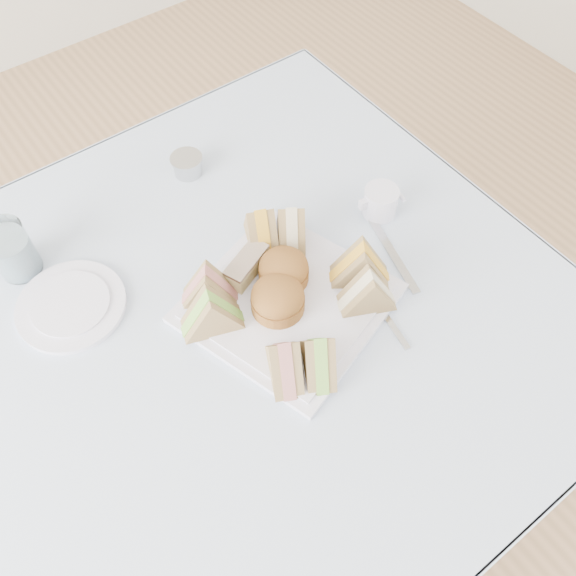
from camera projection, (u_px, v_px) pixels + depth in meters
floor at (263, 458)px, 1.63m from camera, size 4.00×4.00×0.00m
table at (257, 402)px, 1.32m from camera, size 0.90×0.90×0.74m
tablecloth at (248, 311)px, 1.01m from camera, size 1.02×1.02×0.01m
serving_plate at (288, 303)px, 1.01m from camera, size 0.37×0.37×0.01m
sandwich_fl_a at (284, 358)px, 0.90m from camera, size 0.08×0.11×0.09m
sandwich_fl_b at (319, 353)px, 0.90m from camera, size 0.08×0.10×0.08m
sandwich_fr_a at (361, 262)px, 0.99m from camera, size 0.11×0.10×0.09m
sandwich_fr_b at (369, 289)px, 0.97m from camera, size 0.10×0.08×0.08m
sandwich_bl_a at (211, 310)px, 0.94m from camera, size 0.11×0.08×0.09m
sandwich_bl_b at (208, 284)px, 0.97m from camera, size 0.10×0.09×0.08m
sandwich_br_a at (291, 225)px, 1.04m from camera, size 0.09×0.10×0.09m
sandwich_br_b at (261, 228)px, 1.04m from camera, size 0.08×0.11×0.09m
scone_left at (278, 298)px, 0.97m from camera, size 0.10×0.10×0.06m
scone_right at (284, 270)px, 1.01m from camera, size 0.12×0.12×0.06m
pastry_slice at (247, 266)px, 1.02m from camera, size 0.10×0.07×0.04m
side_plate at (71, 306)px, 1.01m from camera, size 0.19×0.19×0.01m
water_glass at (12, 250)px, 1.01m from camera, size 0.09×0.09×0.10m
tea_strainer at (187, 166)px, 1.17m from camera, size 0.07×0.07×0.03m
knife at (392, 252)px, 1.07m from camera, size 0.06×0.18×0.00m
fork at (379, 306)px, 1.01m from camera, size 0.04×0.18×0.00m
creamer_jug at (380, 202)px, 1.11m from camera, size 0.07×0.07×0.06m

